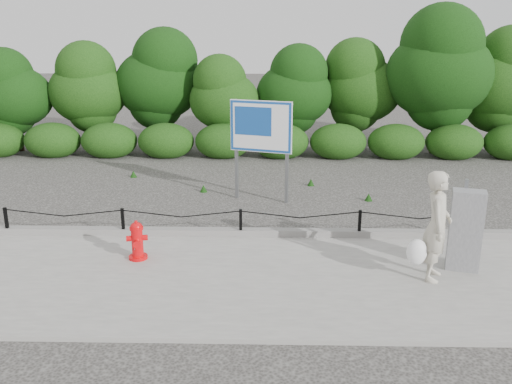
{
  "coord_description": "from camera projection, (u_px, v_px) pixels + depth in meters",
  "views": [
    {
      "loc": [
        0.57,
        -10.73,
        4.29
      ],
      "look_at": [
        0.32,
        0.2,
        1.0
      ],
      "focal_mm": 38.0,
      "sensor_mm": 36.0,
      "label": 1
    }
  ],
  "objects": [
    {
      "name": "utility_cabinet",
      "position": [
        465.0,
        230.0,
        9.73
      ],
      "size": [
        0.63,
        0.48,
        1.65
      ],
      "rotation": [
        0.0,
        0.0,
        -0.28
      ],
      "color": "gray",
      "rests_on": "sidewalk"
    },
    {
      "name": "treeline",
      "position": [
        295.0,
        81.0,
        19.33
      ],
      "size": [
        20.24,
        3.78,
        5.04
      ],
      "color": "black",
      "rests_on": "ground"
    },
    {
      "name": "advertising_sign",
      "position": [
        261.0,
        131.0,
        13.62
      ],
      "size": [
        1.57,
        0.59,
        2.6
      ],
      "rotation": [
        0.0,
        0.0,
        -0.31
      ],
      "color": "slate",
      "rests_on": "ground"
    },
    {
      "name": "fire_hydrant",
      "position": [
        137.0,
        241.0,
        10.26
      ],
      "size": [
        0.42,
        0.44,
        0.77
      ],
      "rotation": [
        0.0,
        0.0,
        0.2
      ],
      "color": "red",
      "rests_on": "sidewalk"
    },
    {
      "name": "sidewalk",
      "position": [
        235.0,
        279.0,
        9.6
      ],
      "size": [
        14.0,
        4.0,
        0.08
      ],
      "primitive_type": "cube",
      "color": "gray",
      "rests_on": "ground"
    },
    {
      "name": "pedestrian",
      "position": [
        436.0,
        228.0,
        9.29
      ],
      "size": [
        0.86,
        0.82,
        1.95
      ],
      "rotation": [
        0.0,
        0.0,
        1.24
      ],
      "color": "#B9B29F",
      "rests_on": "sidewalk"
    },
    {
      "name": "chain_barrier",
      "position": [
        241.0,
        219.0,
        11.39
      ],
      "size": [
        10.06,
        0.06,
        0.6
      ],
      "color": "black",
      "rests_on": "sidewalk"
    },
    {
      "name": "ground",
      "position": [
        241.0,
        240.0,
        11.52
      ],
      "size": [
        90.0,
        90.0,
        0.0
      ],
      "primitive_type": "plane",
      "color": "#2D2B28",
      "rests_on": "ground"
    },
    {
      "name": "curb",
      "position": [
        241.0,
        232.0,
        11.53
      ],
      "size": [
        14.0,
        0.22,
        0.14
      ],
      "primitive_type": "cube",
      "color": "slate",
      "rests_on": "sidewalk"
    }
  ]
}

